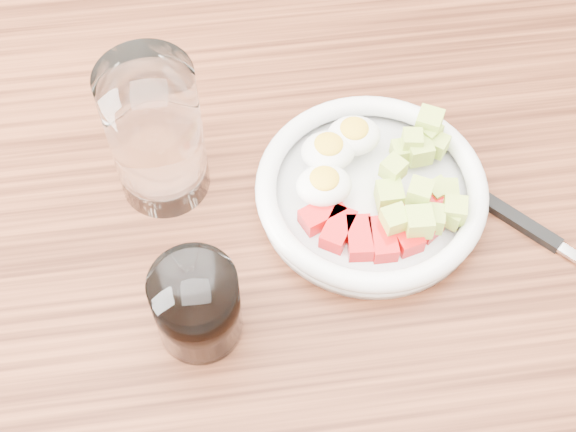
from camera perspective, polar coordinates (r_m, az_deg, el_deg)
The scene contains 5 objects.
dining_table at distance 0.84m, azimuth 0.77°, elevation -5.23°, with size 1.50×0.90×0.77m.
bowl at distance 0.76m, azimuth 5.92°, elevation 1.95°, with size 0.22×0.22×0.06m.
fork at distance 0.78m, azimuth 17.46°, elevation -1.24°, with size 0.15×0.16×0.01m.
water_glass at distance 0.73m, azimuth -9.39°, elevation 5.80°, with size 0.09×0.09×0.15m, color white.
coffee_glass at distance 0.68m, azimuth -6.49°, elevation -6.37°, with size 0.07×0.07×0.08m.
Camera 1 is at (-0.06, -0.37, 1.42)m, focal length 50.00 mm.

